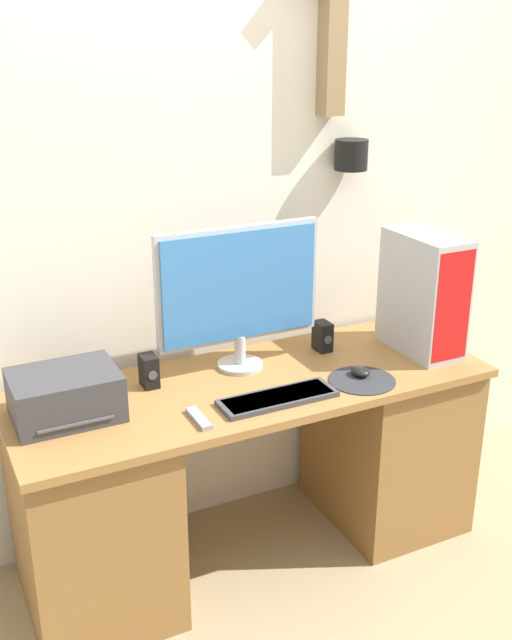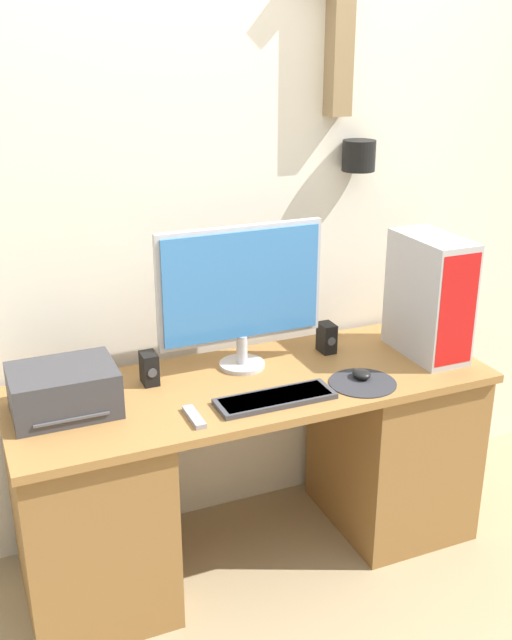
% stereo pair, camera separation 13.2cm
% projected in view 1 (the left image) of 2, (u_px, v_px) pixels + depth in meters
% --- Properties ---
extents(ground_plane, '(12.00, 12.00, 0.00)m').
position_uv_depth(ground_plane, '(291.00, 601.00, 2.66)').
color(ground_plane, '#9E8966').
extents(wall_back, '(6.40, 0.18, 2.73)m').
position_uv_depth(wall_back, '(211.00, 186.00, 2.73)').
color(wall_back, silver).
rests_on(wall_back, ground_plane).
extents(desk, '(1.72, 0.61, 0.73)m').
position_uv_depth(desk, '(253.00, 467.00, 2.78)').
color(desk, olive).
rests_on(desk, ground_plane).
extents(monitor, '(0.62, 0.17, 0.53)m').
position_uv_depth(monitor, '(239.00, 289.00, 2.66)').
color(monitor, '#B7B7BC').
rests_on(monitor, desk).
extents(keyboard, '(0.41, 0.13, 0.02)m').
position_uv_depth(keyboard, '(278.00, 398.00, 2.51)').
color(keyboard, '#3D3D42').
rests_on(keyboard, desk).
extents(mousepad, '(0.24, 0.24, 0.00)m').
position_uv_depth(mousepad, '(362.00, 380.00, 2.66)').
color(mousepad, '#2D2D33').
rests_on(mousepad, desk).
extents(mouse, '(0.06, 0.08, 0.03)m').
position_uv_depth(mouse, '(360.00, 371.00, 2.68)').
color(mouse, black).
rests_on(mouse, mousepad).
extents(computer_tower, '(0.18, 0.35, 0.46)m').
position_uv_depth(computer_tower, '(424.00, 293.00, 2.84)').
color(computer_tower, '#B2B2B7').
rests_on(computer_tower, desk).
extents(printer, '(0.34, 0.26, 0.15)m').
position_uv_depth(printer, '(65.00, 395.00, 2.38)').
color(printer, '#38383D').
rests_on(printer, desk).
extents(speaker_left, '(0.05, 0.08, 0.11)m').
position_uv_depth(speaker_left, '(149.00, 371.00, 2.60)').
color(speaker_left, black).
rests_on(speaker_left, desk).
extents(speaker_right, '(0.05, 0.08, 0.11)m').
position_uv_depth(speaker_right, '(323.00, 336.00, 2.89)').
color(speaker_right, black).
rests_on(speaker_right, desk).
extents(remote_control, '(0.04, 0.15, 0.02)m').
position_uv_depth(remote_control, '(199.00, 418.00, 2.38)').
color(remote_control, gray).
rests_on(remote_control, desk).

